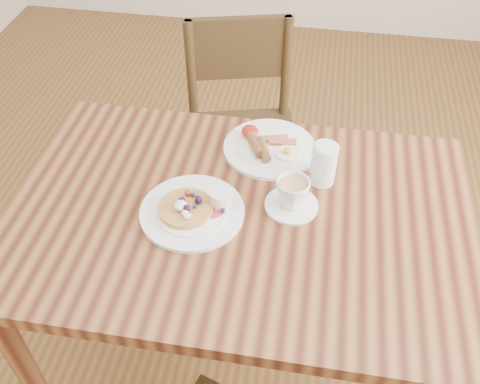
{
  "coord_description": "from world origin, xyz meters",
  "views": [
    {
      "loc": [
        0.16,
        -0.94,
        1.75
      ],
      "look_at": [
        0.0,
        0.0,
        0.82
      ],
      "focal_mm": 40.0,
      "sensor_mm": 36.0,
      "label": 1
    }
  ],
  "objects_px": {
    "pancake_plate": "(194,209)",
    "dining_table": "(240,236)",
    "chair_far": "(242,129)",
    "water_glass": "(324,164)",
    "teacup_saucer": "(292,195)",
    "breakfast_plate": "(268,147)"
  },
  "relations": [
    {
      "from": "dining_table",
      "to": "chair_far",
      "type": "relative_size",
      "value": 1.36
    },
    {
      "from": "chair_far",
      "to": "pancake_plate",
      "type": "relative_size",
      "value": 3.26
    },
    {
      "from": "water_glass",
      "to": "teacup_saucer",
      "type": "bearing_deg",
      "value": -122.48
    },
    {
      "from": "teacup_saucer",
      "to": "water_glass",
      "type": "bearing_deg",
      "value": 57.52
    },
    {
      "from": "chair_far",
      "to": "pancake_plate",
      "type": "bearing_deg",
      "value": 74.7
    },
    {
      "from": "pancake_plate",
      "to": "water_glass",
      "type": "bearing_deg",
      "value": 29.39
    },
    {
      "from": "pancake_plate",
      "to": "teacup_saucer",
      "type": "height_order",
      "value": "teacup_saucer"
    },
    {
      "from": "breakfast_plate",
      "to": "teacup_saucer",
      "type": "relative_size",
      "value": 1.93
    },
    {
      "from": "teacup_saucer",
      "to": "chair_far",
      "type": "bearing_deg",
      "value": 110.48
    },
    {
      "from": "dining_table",
      "to": "water_glass",
      "type": "xyz_separation_m",
      "value": [
        0.2,
        0.15,
        0.16
      ]
    },
    {
      "from": "breakfast_plate",
      "to": "water_glass",
      "type": "distance_m",
      "value": 0.2
    },
    {
      "from": "breakfast_plate",
      "to": "teacup_saucer",
      "type": "bearing_deg",
      "value": -67.74
    },
    {
      "from": "teacup_saucer",
      "to": "water_glass",
      "type": "distance_m",
      "value": 0.13
    },
    {
      "from": "pancake_plate",
      "to": "teacup_saucer",
      "type": "relative_size",
      "value": 1.93
    },
    {
      "from": "chair_far",
      "to": "dining_table",
      "type": "bearing_deg",
      "value": 84.38
    },
    {
      "from": "water_glass",
      "to": "dining_table",
      "type": "bearing_deg",
      "value": -142.68
    },
    {
      "from": "breakfast_plate",
      "to": "water_glass",
      "type": "relative_size",
      "value": 2.27
    },
    {
      "from": "pancake_plate",
      "to": "teacup_saucer",
      "type": "xyz_separation_m",
      "value": [
        0.24,
        0.07,
        0.03
      ]
    },
    {
      "from": "teacup_saucer",
      "to": "dining_table",
      "type": "bearing_deg",
      "value": -162.6
    },
    {
      "from": "dining_table",
      "to": "breakfast_plate",
      "type": "bearing_deg",
      "value": 81.29
    },
    {
      "from": "pancake_plate",
      "to": "dining_table",
      "type": "bearing_deg",
      "value": 12.2
    },
    {
      "from": "chair_far",
      "to": "water_glass",
      "type": "distance_m",
      "value": 0.68
    }
  ]
}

